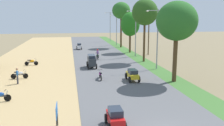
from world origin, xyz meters
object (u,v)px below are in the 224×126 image
Objects in this scene: median_tree_fourth at (121,11)px; car_hatchback_red at (115,117)px; utility_pole_near at (149,28)px; motorbike_ahead_second at (100,75)px; motorbike_ahead_third at (98,54)px; parked_motorbike_second at (20,74)px; car_van_charcoal at (92,60)px; median_tree_third at (130,24)px; streetlamp_near at (158,35)px; streetlamp_far at (117,27)px; median_tree_second at (145,13)px; parked_motorbike_third at (32,62)px; streetlamp_farthest at (110,25)px; pedestrian_on_shoulder at (17,75)px; median_tree_nearest at (177,21)px; street_signboard at (57,112)px; car_hatchback_white at (79,46)px; streetlamp_mid at (136,30)px; car_sedan_yellow at (132,74)px.

median_tree_fourth is 4.80× the size of car_hatchback_red.
utility_pole_near is 4.91× the size of motorbike_ahead_second.
motorbike_ahead_third is (-9.37, -3.61, -3.75)m from utility_pole_near.
car_van_charcoal reaches higher than parked_motorbike_second.
median_tree_third is 14.90m from streetlamp_near.
streetlamp_far is at bearing 72.22° from car_van_charcoal.
median_tree_second reaches higher than streetlamp_far.
parked_motorbike_third is 0.23× the size of streetlamp_farthest.
car_hatchback_red is (7.75, -11.35, -0.22)m from pedestrian_on_shoulder.
street_signboard is at bearing -140.98° from median_tree_nearest.
pedestrian_on_shoulder is 0.18× the size of median_tree_second.
parked_motorbike_third is 20.39m from utility_pole_near.
streetlamp_farthest is (0.05, 31.05, -2.69)m from median_tree_second.
median_tree_second is 0.94× the size of median_tree_fourth.
streetlamp_far is at bearing 36.39° from car_hatchback_white.
utility_pole_near reaches higher than motorbike_ahead_second.
parked_motorbike_second is at bearing -151.50° from car_van_charcoal.
streetlamp_mid reaches higher than street_signboard.
car_hatchback_white is (-8.93, 15.37, -6.46)m from median_tree_second.
street_signboard reaches higher than parked_motorbike_second.
median_tree_nearest is at bearing -91.36° from median_tree_third.
car_hatchback_red is 24.19m from motorbike_ahead_third.
parked_motorbike_third is 19.52m from median_tree_third.
median_tree_fourth is 1.26× the size of streetlamp_mid.
motorbike_ahead_second is at bearing 159.96° from car_sedan_yellow.
car_hatchback_red is at bearing -117.62° from streetlamp_near.
streetlamp_mid is 7.87m from motorbike_ahead_third.
car_hatchback_red is at bearing -100.88° from streetlamp_far.
median_tree_nearest is at bearing -6.11° from pedestrian_on_shoulder.
streetlamp_mid is 4.25× the size of motorbike_ahead_third.
streetlamp_mid is at bearing 73.93° from car_sedan_yellow.
motorbike_ahead_third is at bearing 53.62° from pedestrian_on_shoulder.
car_van_charcoal is at bearing -103.29° from streetlamp_farthest.
median_tree_nearest is 4.51× the size of motorbike_ahead_third.
streetlamp_mid is 3.38× the size of car_sedan_yellow.
car_van_charcoal is at bearing 28.50° from parked_motorbike_second.
streetlamp_far is at bearing 76.19° from motorbike_ahead_second.
streetlamp_farthest is 0.87× the size of utility_pole_near.
streetlamp_mid is 26.01m from streetlamp_farthest.
streetlamp_far is at bearing -90.00° from streetlamp_farthest.
motorbike_ahead_third is (5.09, 23.69, -0.25)m from street_signboard.
median_tree_nearest is at bearing -90.99° from median_tree_fourth.
streetlamp_farthest is 41.47m from motorbike_ahead_second.
median_tree_fourth is 11.89m from utility_pole_near.
parked_motorbike_second is 34.07m from streetlamp_far.
pedestrian_on_shoulder is at bearing 173.89° from median_tree_nearest.
utility_pole_near reaches higher than streetlamp_farthest.
car_van_charcoal is at bearing 93.46° from motorbike_ahead_second.
motorbike_ahead_second is at bearing -103.81° from streetlamp_far.
median_tree_nearest is at bearing -91.19° from streetlamp_mid.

